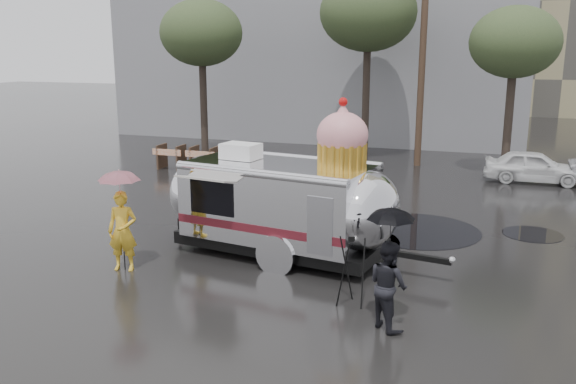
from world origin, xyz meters
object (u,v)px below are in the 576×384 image
(airstream_trailer, at_px, (283,200))
(person_left, at_px, (123,231))
(person_right, at_px, (388,285))
(tripod, at_px, (351,265))

(airstream_trailer, relative_size, person_left, 3.98)
(person_left, distance_m, person_right, 6.23)
(person_right, xyz_separation_m, tripod, (-0.85, 0.75, 0.01))
(person_left, xyz_separation_m, tripod, (5.30, -0.26, -0.09))
(person_right, bearing_deg, person_left, 33.05)
(airstream_trailer, distance_m, tripod, 3.28)
(person_right, bearing_deg, tripod, 0.96)
(airstream_trailer, height_order, tripod, airstream_trailer)
(person_left, relative_size, tripod, 1.28)
(airstream_trailer, bearing_deg, person_right, -36.40)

